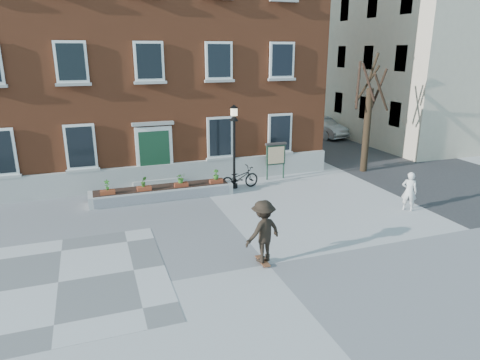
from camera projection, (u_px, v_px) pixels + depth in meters
name	position (u px, v px, depth m)	size (l,w,h in m)	color
ground	(268.00, 264.00, 13.05)	(100.00, 100.00, 0.00)	#A0A1A3
checker_patch	(58.00, 282.00, 12.03)	(6.00, 6.00, 0.01)	slate
bicycle	(239.00, 178.00, 20.02)	(0.70, 2.01, 1.06)	black
parked_car	(322.00, 127.00, 32.10)	(1.54, 4.43, 1.46)	#AAACAF
bystander	(409.00, 191.00, 17.24)	(0.59, 0.39, 1.62)	silver
brick_building	(135.00, 49.00, 23.17)	(18.40, 10.85, 12.60)	brown
planter_assembly	(163.00, 192.00, 18.79)	(6.20, 1.12, 1.15)	beige
bare_tree	(368.00, 120.00, 22.33)	(1.83, 1.83, 6.16)	#312416
side_street	(378.00, 40.00, 34.59)	(15.20, 36.00, 14.50)	#343336
lamp_post	(234.00, 135.00, 19.57)	(0.40, 0.40, 3.93)	black
notice_board	(276.00, 155.00, 21.34)	(1.10, 0.16, 1.87)	#193223
skateboarder	(263.00, 231.00, 12.85)	(1.43, 1.09, 2.03)	brown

